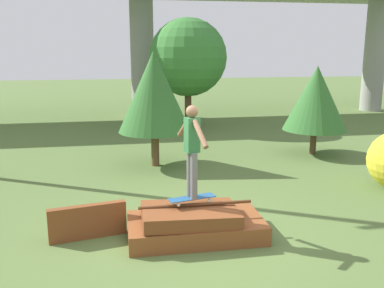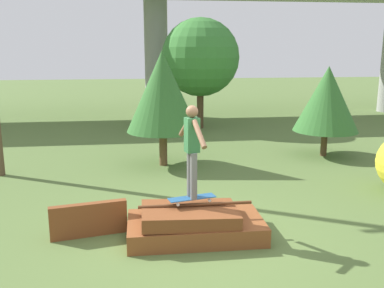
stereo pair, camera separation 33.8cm
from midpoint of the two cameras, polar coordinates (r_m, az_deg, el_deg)
name	(u,v)px [view 2 (the right image)]	position (r m, az deg, el deg)	size (l,w,h in m)	color
ground_plane	(195,236)	(7.74, 1.75, -12.22)	(80.00, 80.00, 0.00)	#567038
scrap_pile	(194,224)	(7.61, 1.54, -10.63)	(2.38, 1.26, 0.62)	brown
scrap_plank_loose	(89,220)	(7.82, -12.38, -9.84)	(1.34, 0.41, 0.61)	brown
skateboard	(192,198)	(7.52, 1.30, -7.23)	(0.87, 0.42, 0.09)	#23517F
skater	(192,145)	(7.25, 1.34, -0.17)	(0.36, 1.16, 1.62)	slate
tree_behind_left	(162,92)	(11.84, -3.15, 6.97)	(2.01, 2.01, 3.20)	brown
tree_behind_right	(200,58)	(17.57, 1.69, 11.45)	(3.14, 3.14, 4.46)	#4C3823
tree_mid_back	(327,99)	(13.61, 18.25, 5.71)	(1.95, 1.95, 2.74)	#4C3823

